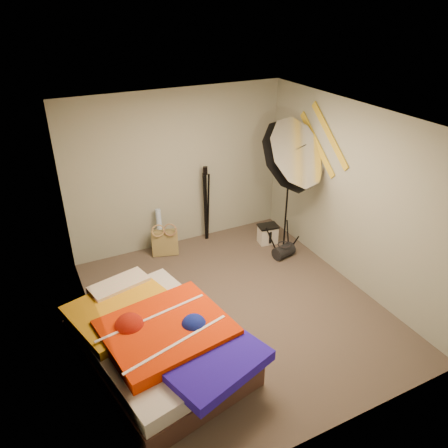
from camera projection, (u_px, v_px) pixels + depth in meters
floor at (237, 308)px, 5.78m from camera, size 4.00×4.00×0.00m
ceiling at (241, 121)px, 4.60m from camera, size 4.00×4.00×0.00m
wall_back at (178, 170)px, 6.77m from camera, size 3.50×0.00×3.50m
wall_front at (353, 327)px, 3.61m from camera, size 3.50×0.00×3.50m
wall_left at (90, 260)px, 4.50m from camera, size 0.00×4.00×4.00m
wall_right at (353, 198)px, 5.88m from camera, size 0.00×4.00×4.00m
tote_bag at (165, 243)px, 6.88m from camera, size 0.44×0.29×0.42m
wrapping_roll at (160, 231)px, 6.89m from camera, size 0.12×0.22×0.72m
camera_case at (268, 235)px, 7.22m from camera, size 0.32×0.25×0.29m
duffel_bag at (284, 251)px, 6.84m from camera, size 0.37×0.27×0.21m
wall_stripe_upper at (330, 135)px, 6.02m from camera, size 0.02×0.91×0.78m
wall_stripe_lower at (317, 144)px, 6.31m from camera, size 0.02×0.91×0.78m
bed at (157, 340)px, 4.82m from camera, size 1.86×2.36×0.59m
photo_umbrella at (290, 157)px, 6.14m from camera, size 1.23×1.05×2.30m
camera_tripod at (206, 199)px, 7.06m from camera, size 0.09×0.09×1.29m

